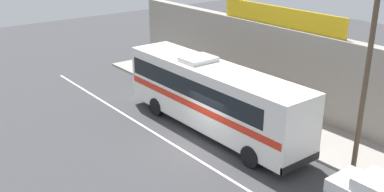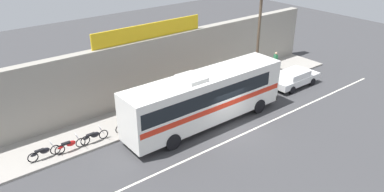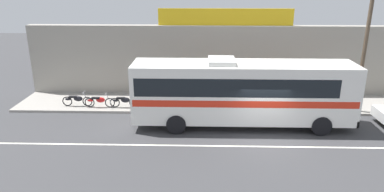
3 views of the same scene
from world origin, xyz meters
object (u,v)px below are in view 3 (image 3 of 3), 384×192
utility_pole (366,43)px  motorcycle_orange (162,102)px  intercity_bus (241,90)px  pedestrian_far_left (213,88)px  motorcycle_green (99,101)px  motorcycle_black (77,100)px  motorcycle_purple (124,101)px

utility_pole → motorcycle_orange: (-11.77, 0.15, -3.74)m
intercity_bus → pedestrian_far_left: 3.96m
motorcycle_green → motorcycle_orange: 3.92m
motorcycle_green → motorcycle_black: (-1.47, 0.19, 0.00)m
intercity_bus → motorcycle_green: 8.92m
motorcycle_black → motorcycle_orange: bearing=-2.2°
intercity_bus → motorcycle_purple: 7.47m
motorcycle_purple → motorcycle_orange: same height
intercity_bus → motorcycle_green: intercity_bus is taller
motorcycle_black → motorcycle_green: bearing=-7.3°
motorcycle_green → pedestrian_far_left: size_ratio=1.19×
motorcycle_orange → pedestrian_far_left: bearing=22.5°
motorcycle_purple → motorcycle_orange: 2.38m
motorcycle_black → pedestrian_far_left: bearing=7.4°
motorcycle_green → motorcycle_purple: 1.55m
motorcycle_purple → pedestrian_far_left: 5.70m
motorcycle_purple → motorcycle_black: 3.02m
intercity_bus → motorcycle_orange: size_ratio=6.12×
motorcycle_black → motorcycle_purple: bearing=-3.2°
motorcycle_purple → motorcycle_orange: (2.38, -0.04, 0.00)m
intercity_bus → utility_pole: 7.83m
intercity_bus → motorcycle_purple: intercity_bus is taller
intercity_bus → motorcycle_orange: 5.31m
pedestrian_far_left → motorcycle_orange: bearing=-157.5°
motorcycle_purple → motorcycle_black: size_ratio=0.96×
motorcycle_black → pedestrian_far_left: 8.64m
utility_pole → motorcycle_green: (-15.69, 0.16, -3.74)m
motorcycle_orange → pedestrian_far_left: (3.16, 1.31, 0.49)m
utility_pole → motorcycle_orange: 12.35m
utility_pole → motorcycle_green: utility_pole is taller
utility_pole → pedestrian_far_left: size_ratio=5.09×
motorcycle_green → motorcycle_orange: same height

